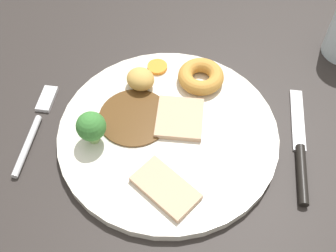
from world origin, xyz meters
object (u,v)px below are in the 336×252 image
at_px(roast_potato_left, 140,79).
at_px(knife, 300,153).
at_px(broccoli_floret, 91,127).
at_px(fork, 36,125).
at_px(dinner_plate, 168,133).
at_px(meat_slice_main, 180,118).
at_px(carrot_coin_front, 157,67).
at_px(meat_slice_under, 166,188).
at_px(yorkshire_pudding, 201,76).

relative_size(roast_potato_left, knife, 0.22).
xyz_separation_m(broccoli_floret, fork, (-0.09, 0.02, -0.04)).
bearing_deg(fork, dinner_plate, -86.82).
bearing_deg(meat_slice_main, broccoli_floret, -157.70).
height_order(carrot_coin_front, fork, carrot_coin_front).
height_order(meat_slice_main, meat_slice_under, same).
relative_size(meat_slice_main, roast_potato_left, 1.67).
height_order(broccoli_floret, knife, broccoli_floret).
relative_size(carrot_coin_front, broccoli_floret, 0.61).
bearing_deg(knife, roast_potato_left, 70.51).
relative_size(roast_potato_left, fork, 0.27).
distance_m(carrot_coin_front, broccoli_floret, 0.15).
bearing_deg(broccoli_floret, yorkshire_pudding, 41.65).
relative_size(dinner_plate, meat_slice_main, 4.33).
bearing_deg(roast_potato_left, meat_slice_main, -42.20).
xyz_separation_m(meat_slice_main, knife, (0.16, -0.03, -0.01)).
bearing_deg(knife, broccoli_floret, 94.53).
relative_size(carrot_coin_front, knife, 0.16).
distance_m(meat_slice_main, meat_slice_under, 0.11).
bearing_deg(roast_potato_left, carrot_coin_front, 62.48).
relative_size(meat_slice_main, knife, 0.37).
height_order(dinner_plate, broccoli_floret, broccoli_floret).
distance_m(roast_potato_left, broccoli_floret, 0.11).
bearing_deg(meat_slice_main, dinner_plate, -125.69).
distance_m(dinner_plate, meat_slice_main, 0.03).
xyz_separation_m(dinner_plate, yorkshire_pudding, (0.04, 0.09, 0.02)).
relative_size(meat_slice_main, broccoli_floret, 1.39).
distance_m(carrot_coin_front, knife, 0.24).
relative_size(dinner_plate, fork, 1.92).
height_order(yorkshire_pudding, carrot_coin_front, yorkshire_pudding).
distance_m(meat_slice_under, fork, 0.21).
distance_m(dinner_plate, carrot_coin_front, 0.12).
distance_m(roast_potato_left, carrot_coin_front, 0.04).
bearing_deg(dinner_plate, yorkshire_pudding, 67.81).
distance_m(meat_slice_main, knife, 0.16).
xyz_separation_m(meat_slice_main, meat_slice_under, (-0.01, -0.11, 0.00)).
relative_size(meat_slice_main, meat_slice_under, 0.84).
relative_size(yorkshire_pudding, roast_potato_left, 1.63).
bearing_deg(yorkshire_pudding, dinner_plate, -112.19).
bearing_deg(broccoli_floret, meat_slice_under, -31.67).
distance_m(meat_slice_main, roast_potato_left, 0.08).
distance_m(meat_slice_under, yorkshire_pudding, 0.18).
relative_size(meat_slice_under, yorkshire_pudding, 1.22).
bearing_deg(meat_slice_under, knife, 24.43).
xyz_separation_m(roast_potato_left, fork, (-0.13, -0.08, -0.02)).
relative_size(yorkshire_pudding, knife, 0.36).
xyz_separation_m(dinner_plate, carrot_coin_front, (-0.03, 0.11, 0.01)).
bearing_deg(yorkshire_pudding, carrot_coin_front, 163.38).
bearing_deg(carrot_coin_front, meat_slice_under, -80.18).
xyz_separation_m(dinner_plate, roast_potato_left, (-0.05, 0.07, 0.02)).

